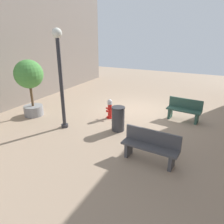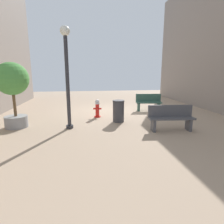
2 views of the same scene
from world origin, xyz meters
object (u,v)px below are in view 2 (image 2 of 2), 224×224
at_px(bench_far, 171,117).
at_px(planter_tree, 12,85).
at_px(bench_near, 149,102).
at_px(street_lamp, 67,67).
at_px(trash_bin, 118,111).
at_px(fire_hydrant, 97,108).

distance_m(bench_far, planter_tree, 6.16).
bearing_deg(bench_near, street_lamp, 34.38).
height_order(bench_near, bench_far, same).
bearing_deg(bench_far, street_lamp, -11.98).
height_order(bench_far, trash_bin, trash_bin).
bearing_deg(planter_tree, fire_hydrant, -159.23).
relative_size(fire_hydrant, street_lamp, 0.23).
xyz_separation_m(fire_hydrant, bench_far, (-2.60, 2.50, 0.06)).
height_order(street_lamp, trash_bin, street_lamp).
relative_size(bench_near, bench_far, 0.86).
relative_size(planter_tree, street_lamp, 0.67).
distance_m(planter_tree, street_lamp, 2.26).
xyz_separation_m(fire_hydrant, trash_bin, (-0.87, 1.00, 0.05)).
bearing_deg(bench_near, fire_hydrant, 21.66).
distance_m(planter_tree, trash_bin, 4.36).
bearing_deg(trash_bin, street_lamp, 18.38).
bearing_deg(planter_tree, trash_bin, -176.49).
relative_size(bench_far, street_lamp, 0.46).
relative_size(fire_hydrant, bench_near, 0.59).
relative_size(fire_hydrant, planter_tree, 0.34).
height_order(fire_hydrant, trash_bin, trash_bin).
distance_m(street_lamp, trash_bin, 2.88).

